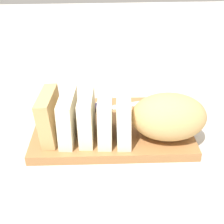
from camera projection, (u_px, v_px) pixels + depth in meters
ground_plane at (112, 130)px, 0.70m from camera, size 3.00×3.00×0.00m
cutting_board at (112, 126)px, 0.70m from camera, size 0.37×0.26×0.02m
bread_loaf at (130, 117)px, 0.62m from camera, size 0.36×0.14×0.11m
bread_knife at (100, 107)px, 0.73m from camera, size 0.26×0.08×0.02m
crumb_near_knife at (104, 119)px, 0.70m from camera, size 0.00×0.00×0.00m
crumb_near_loaf at (120, 137)px, 0.64m from camera, size 0.00×0.00×0.00m
crumb_stray_left at (111, 134)px, 0.65m from camera, size 0.00×0.00×0.00m
crumb_stray_right at (125, 127)px, 0.67m from camera, size 0.01×0.01×0.01m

